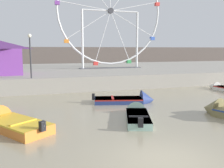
{
  "coord_description": "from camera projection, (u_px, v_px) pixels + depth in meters",
  "views": [
    {
      "loc": [
        -4.22,
        -7.11,
        3.82
      ],
      "look_at": [
        1.22,
        10.1,
        1.27
      ],
      "focal_mm": 39.22,
      "sensor_mm": 36.0,
      "label": 1
    }
  ],
  "objects": [
    {
      "name": "distant_town_skyline",
      "position": [
        54.0,
        57.0,
        56.31
      ],
      "size": [
        140.0,
        3.0,
        4.4
      ],
      "primitive_type": "cube",
      "color": "#564C47",
      "rests_on": "ground_plane"
    },
    {
      "name": "motorboat_seafoam",
      "position": [
        137.0,
        114.0,
        13.87
      ],
      "size": [
        2.45,
        4.25,
        1.12
      ],
      "rotation": [
        0.0,
        0.0,
        1.23
      ],
      "color": "#93BCAD",
      "rests_on": "ground_plane"
    },
    {
      "name": "promenade_lamp_near",
      "position": [
        30.0,
        49.0,
        20.68
      ],
      "size": [
        0.32,
        0.32,
        3.76
      ],
      "color": "#2D2D33",
      "rests_on": "quay_promenade"
    },
    {
      "name": "motorboat_navy_blue",
      "position": [
        132.0,
        100.0,
        17.73
      ],
      "size": [
        4.58,
        2.51,
        1.46
      ],
      "rotation": [
        0.0,
        0.0,
        6.04
      ],
      "color": "navy",
      "rests_on": "ground_plane"
    },
    {
      "name": "ground_plane",
      "position": [
        166.0,
        160.0,
        8.51
      ],
      "size": [
        240.0,
        240.0,
        0.0
      ],
      "primitive_type": "plane",
      "color": "gray"
    },
    {
      "name": "motorboat_orange_hull",
      "position": [
        8.0,
        122.0,
        12.11
      ],
      "size": [
        3.84,
        4.51,
        1.51
      ],
      "rotation": [
        0.0,
        0.0,
        2.19
      ],
      "color": "orange",
      "rests_on": "ground_plane"
    },
    {
      "name": "ferris_wheel_white_frame",
      "position": [
        111.0,
        12.0,
        31.35
      ],
      "size": [
        13.87,
        1.2,
        14.25
      ],
      "color": "silver",
      "rests_on": "quay_promenade"
    },
    {
      "name": "quay_promenade",
      "position": [
        68.0,
        73.0,
        32.54
      ],
      "size": [
        110.0,
        22.43,
        1.38
      ],
      "primitive_type": "cube",
      "color": "gray",
      "rests_on": "ground_plane"
    },
    {
      "name": "carnival_booth_purple_stall",
      "position": [
        1.0,
        57.0,
        23.67
      ],
      "size": [
        4.53,
        3.59,
        3.31
      ],
      "rotation": [
        0.0,
        0.0,
        0.06
      ],
      "color": "purple",
      "rests_on": "quay_promenade"
    }
  ]
}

